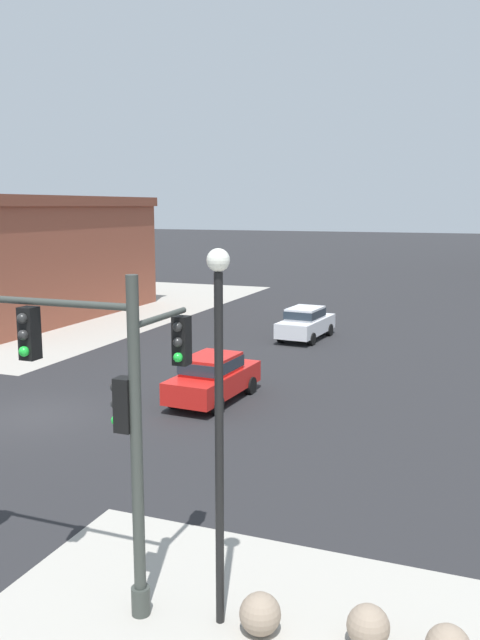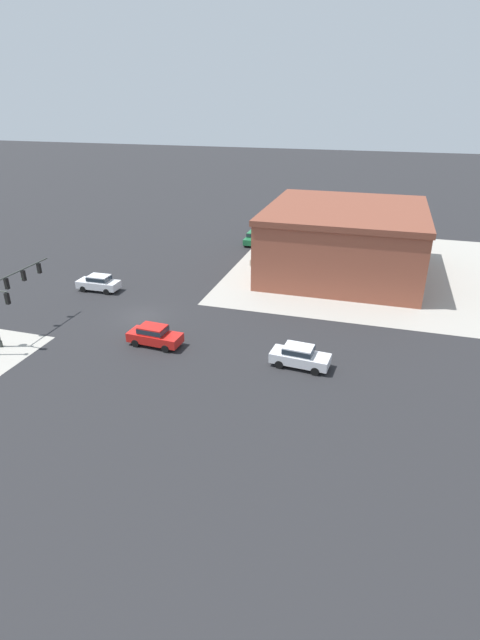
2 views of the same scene
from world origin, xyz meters
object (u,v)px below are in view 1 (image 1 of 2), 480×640
traffic_signal_main (53,380)px  street_lamp_corner_near (219,401)px  bollard_sphere_curb_b (368,626)px  car_main_southbound_near (213,376)px  car_main_northbound_far (306,322)px  bollard_sphere_curb_a (260,614)px

traffic_signal_main → street_lamp_corner_near: (3.06, 0.11, -0.06)m
bollard_sphere_curb_b → car_main_southbound_near: 13.64m
bollard_sphere_curb_b → car_main_northbound_far: size_ratio=0.15×
bollard_sphere_curb_a → bollard_sphere_curb_b: size_ratio=1.00×
bollard_sphere_curb_a → street_lamp_corner_near: 3.56m
traffic_signal_main → street_lamp_corner_near: street_lamp_corner_near is taller
bollard_sphere_curb_b → car_main_northbound_far: 24.43m
street_lamp_corner_near → traffic_signal_main: bearing=-177.9°
traffic_signal_main → street_lamp_corner_near: bearing=2.1°
bollard_sphere_curb_a → car_main_northbound_far: car_main_northbound_far is taller
bollard_sphere_curb_b → car_main_northbound_far: car_main_northbound_far is taller
traffic_signal_main → bollard_sphere_curb_a: size_ratio=10.85×
car_main_northbound_far → bollard_sphere_curb_a: bearing=-76.0°
traffic_signal_main → car_main_northbound_far: traffic_signal_main is taller
traffic_signal_main → bollard_sphere_curb_b: traffic_signal_main is taller
car_main_northbound_far → car_main_southbound_near: size_ratio=1.01×
street_lamp_corner_near → bollard_sphere_curb_a: bearing=-2.8°
bollard_sphere_curb_a → bollard_sphere_curb_b: (1.69, 0.32, 0.00)m
street_lamp_corner_near → car_main_southbound_near: (-5.20, 11.58, -2.91)m
bollard_sphere_curb_a → street_lamp_corner_near: street_lamp_corner_near is taller
street_lamp_corner_near → car_main_southbound_near: size_ratio=1.38×
bollard_sphere_curb_a → street_lamp_corner_near: size_ratio=0.11×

